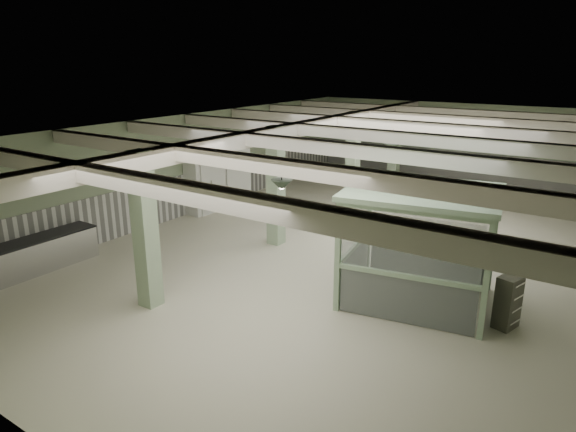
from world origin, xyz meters
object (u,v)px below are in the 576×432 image
Objects in this scene: prep_counter at (12,262)px; guard_booth at (421,227)px; filing_cabinet at (508,302)px; walkin_cooler at (215,179)px.

guard_booth is (9.02, 4.69, 1.34)m from prep_counter.
guard_booth reaches higher than filing_cabinet.
filing_cabinet is at bearing -15.24° from guard_booth.
guard_booth reaches higher than prep_counter.
prep_counter is 7.87m from walkin_cooler.
prep_counter is 10.25m from guard_booth.
prep_counter is 11.95m from filing_cabinet.
guard_booth is 2.40m from filing_cabinet.
walkin_cooler reaches higher than filing_cabinet.
filing_cabinet is (11.15, -3.34, -0.58)m from walkin_cooler.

